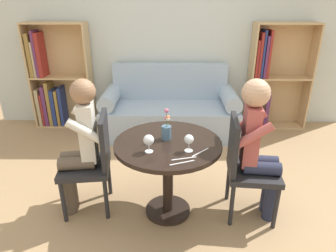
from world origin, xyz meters
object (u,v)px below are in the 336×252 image
(chair_right, at_px, (245,164))
(person_left, at_px, (80,145))
(couch, at_px, (170,111))
(wine_glass_left, at_px, (149,141))
(bookshelf_right, at_px, (270,81))
(flower_vase, at_px, (167,129))
(bookshelf_left, at_px, (55,82))
(wine_glass_right, at_px, (189,140))
(person_right, at_px, (259,146))
(chair_left, at_px, (93,159))

(chair_right, bearing_deg, person_left, 93.23)
(couch, bearing_deg, chair_right, -69.13)
(person_left, xyz_separation_m, wine_glass_left, (0.60, -0.22, 0.15))
(couch, xyz_separation_m, bookshelf_right, (1.42, 0.27, 0.37))
(flower_vase, bearing_deg, bookshelf_left, 130.57)
(wine_glass_left, bearing_deg, wine_glass_right, 3.11)
(person_right, bearing_deg, wine_glass_right, 108.83)
(chair_left, distance_m, person_right, 1.41)
(flower_vase, bearing_deg, couch, 89.58)
(person_left, bearing_deg, bookshelf_right, 124.79)
(bookshelf_right, bearing_deg, chair_right, -111.10)
(chair_right, bearing_deg, wine_glass_right, 112.49)
(bookshelf_right, xyz_separation_m, wine_glass_right, (-1.26, -2.14, 0.12))
(bookshelf_left, height_order, wine_glass_left, bookshelf_left)
(couch, bearing_deg, bookshelf_right, 10.71)
(bookshelf_left, bearing_deg, chair_left, -62.29)
(person_left, bearing_deg, chair_right, 81.09)
(couch, height_order, bookshelf_left, bookshelf_left)
(bookshelf_right, relative_size, wine_glass_right, 10.80)
(wine_glass_left, distance_m, flower_vase, 0.26)
(person_right, relative_size, flower_vase, 4.55)
(wine_glass_left, distance_m, wine_glass_right, 0.30)
(couch, relative_size, person_left, 1.51)
(person_left, bearing_deg, chair_left, 94.65)
(chair_left, bearing_deg, flower_vase, 82.10)
(bookshelf_left, distance_m, wine_glass_left, 2.63)
(chair_left, distance_m, wine_glass_right, 0.90)
(wine_glass_right, bearing_deg, bookshelf_right, 59.54)
(bookshelf_left, xyz_separation_m, chair_left, (1.01, -1.91, -0.15))
(wine_glass_left, relative_size, wine_glass_right, 1.03)
(chair_right, bearing_deg, wine_glass_left, 107.19)
(bookshelf_right, distance_m, flower_vase, 2.40)
(person_right, height_order, flower_vase, person_right)
(couch, distance_m, bookshelf_right, 1.49)
(bookshelf_left, height_order, person_left, bookshelf_left)
(person_left, distance_m, wine_glass_right, 0.94)
(bookshelf_left, bearing_deg, bookshelf_right, 0.07)
(person_left, height_order, person_right, person_right)
(person_left, bearing_deg, person_right, 80.70)
(wine_glass_right, height_order, flower_vase, flower_vase)
(bookshelf_left, relative_size, flower_vase, 5.45)
(person_right, bearing_deg, bookshelf_right, -13.74)
(person_left, bearing_deg, wine_glass_right, 70.50)
(couch, distance_m, person_right, 1.91)
(couch, relative_size, chair_left, 2.03)
(person_left, distance_m, person_right, 1.48)
(chair_left, height_order, flower_vase, flower_vase)
(bookshelf_right, distance_m, chair_left, 2.83)
(chair_left, bearing_deg, person_left, -85.35)
(couch, relative_size, bookshelf_right, 1.24)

